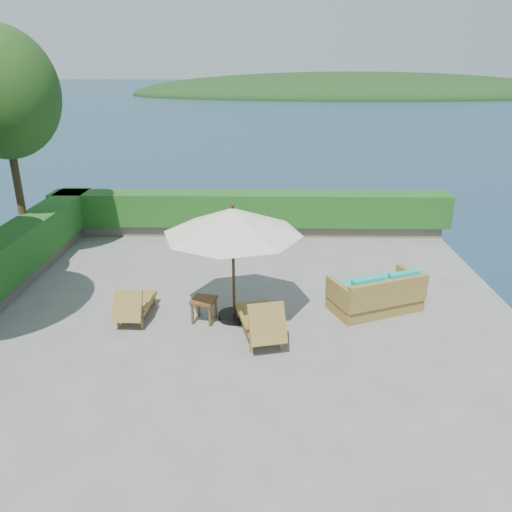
{
  "coord_description": "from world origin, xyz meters",
  "views": [
    {
      "loc": [
        0.51,
        -9.53,
        5.07
      ],
      "look_at": [
        0.3,
        0.8,
        1.1
      ],
      "focal_mm": 35.0,
      "sensor_mm": 36.0,
      "label": 1
    }
  ],
  "objects_px": {
    "side_table": "(204,303)",
    "wicker_loveseat": "(377,295)",
    "patio_umbrella": "(233,222)",
    "lounge_left": "(134,304)",
    "lounge_right": "(261,320)"
  },
  "relations": [
    {
      "from": "patio_umbrella",
      "to": "lounge_left",
      "type": "distance_m",
      "value": 2.78
    },
    {
      "from": "lounge_left",
      "to": "lounge_right",
      "type": "height_order",
      "value": "lounge_right"
    },
    {
      "from": "side_table",
      "to": "wicker_loveseat",
      "type": "bearing_deg",
      "value": 8.5
    },
    {
      "from": "lounge_right",
      "to": "wicker_loveseat",
      "type": "relative_size",
      "value": 0.83
    },
    {
      "from": "patio_umbrella",
      "to": "wicker_loveseat",
      "type": "relative_size",
      "value": 1.42
    },
    {
      "from": "patio_umbrella",
      "to": "lounge_right",
      "type": "xyz_separation_m",
      "value": [
        0.58,
        -0.82,
        -1.74
      ]
    },
    {
      "from": "patio_umbrella",
      "to": "lounge_right",
      "type": "bearing_deg",
      "value": -54.93
    },
    {
      "from": "lounge_right",
      "to": "side_table",
      "type": "relative_size",
      "value": 3.11
    },
    {
      "from": "patio_umbrella",
      "to": "side_table",
      "type": "bearing_deg",
      "value": -168.16
    },
    {
      "from": "lounge_right",
      "to": "side_table",
      "type": "bearing_deg",
      "value": 136.52
    },
    {
      "from": "patio_umbrella",
      "to": "side_table",
      "type": "xyz_separation_m",
      "value": [
        -0.62,
        -0.13,
        -1.72
      ]
    },
    {
      "from": "lounge_left",
      "to": "wicker_loveseat",
      "type": "bearing_deg",
      "value": 7.11
    },
    {
      "from": "lounge_right",
      "to": "side_table",
      "type": "distance_m",
      "value": 1.38
    },
    {
      "from": "patio_umbrella",
      "to": "lounge_left",
      "type": "xyz_separation_m",
      "value": [
        -2.11,
        -0.05,
        -1.8
      ]
    },
    {
      "from": "patio_umbrella",
      "to": "lounge_right",
      "type": "height_order",
      "value": "patio_umbrella"
    }
  ]
}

